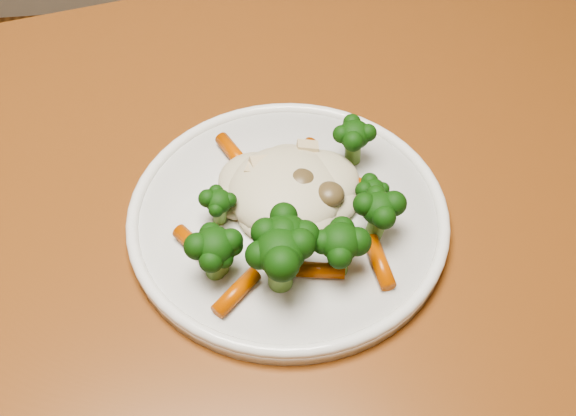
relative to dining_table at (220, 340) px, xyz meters
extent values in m
cube|color=brown|center=(0.00, 0.00, 0.08)|extent=(1.28, 0.98, 0.04)
cube|color=brown|center=(0.43, 0.42, -0.29)|extent=(0.07, 0.07, 0.71)
cylinder|color=white|center=(0.07, 0.04, 0.11)|extent=(0.26, 0.26, 0.01)
ellipsoid|color=beige|center=(0.07, 0.06, 0.14)|extent=(0.11, 0.10, 0.04)
ellipsoid|color=black|center=(0.01, -0.01, 0.14)|extent=(0.05, 0.05, 0.04)
ellipsoid|color=black|center=(0.06, -0.01, 0.14)|extent=(0.06, 0.06, 0.05)
ellipsoid|color=black|center=(0.10, -0.02, 0.14)|extent=(0.05, 0.05, 0.04)
ellipsoid|color=black|center=(0.13, 0.01, 0.14)|extent=(0.04, 0.04, 0.04)
ellipsoid|color=black|center=(0.13, 0.04, 0.13)|extent=(0.03, 0.03, 0.03)
ellipsoid|color=black|center=(0.13, 0.09, 0.14)|extent=(0.04, 0.04, 0.04)
ellipsoid|color=black|center=(0.01, 0.04, 0.13)|extent=(0.03, 0.03, 0.03)
ellipsoid|color=black|center=(0.01, -0.01, 0.14)|extent=(0.04, 0.04, 0.04)
ellipsoid|color=black|center=(0.05, -0.03, 0.14)|extent=(0.06, 0.06, 0.05)
cylinder|color=#BF4E04|center=(0.03, 0.11, 0.12)|extent=(0.03, 0.05, 0.01)
cylinder|color=#BF4E04|center=(0.08, 0.10, 0.12)|extent=(0.03, 0.04, 0.01)
cylinder|color=#BF4E04|center=(0.11, 0.06, 0.12)|extent=(0.05, 0.03, 0.01)
cylinder|color=#BF4E04|center=(-0.01, 0.01, 0.12)|extent=(0.04, 0.04, 0.01)
cylinder|color=#BF4E04|center=(0.02, -0.03, 0.12)|extent=(0.04, 0.04, 0.01)
cylinder|color=#BF4E04|center=(0.08, -0.02, 0.12)|extent=(0.04, 0.02, 0.01)
cylinder|color=#BF4E04|center=(0.13, -0.02, 0.12)|extent=(0.02, 0.05, 0.01)
ellipsoid|color=brown|center=(0.08, 0.05, 0.14)|extent=(0.03, 0.03, 0.02)
ellipsoid|color=brown|center=(0.10, 0.04, 0.14)|extent=(0.02, 0.02, 0.02)
ellipsoid|color=brown|center=(0.05, 0.05, 0.14)|extent=(0.02, 0.02, 0.01)
cube|color=beige|center=(0.05, 0.08, 0.14)|extent=(0.03, 0.02, 0.01)
cube|color=beige|center=(0.09, 0.09, 0.14)|extent=(0.02, 0.01, 0.01)
cube|color=beige|center=(0.04, 0.07, 0.14)|extent=(0.02, 0.02, 0.01)
camera|label=1|loc=(0.02, -0.32, 0.56)|focal=45.00mm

